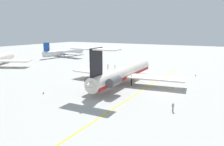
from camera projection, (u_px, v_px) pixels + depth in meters
The scene contains 10 objects.
ground at pixel (164, 94), 54.93m from camera, with size 369.80×369.80×0.00m, color #ADADA8.
main_jetliner at pixel (122, 73), 64.24m from camera, with size 40.18×35.72×11.71m.
airliner_mid_right at pixel (65, 52), 131.60m from camera, with size 29.78×29.59×8.91m.
ground_crew_near_nose at pixel (173, 106), 42.77m from camera, with size 0.29×0.45×1.79m.
ground_crew_near_tail at pixel (115, 66), 89.42m from camera, with size 0.40×0.29×1.79m.
ground_crew_portside at pixel (108, 66), 90.72m from camera, with size 0.29×0.41×1.80m.
ground_crew_starboard at pixel (101, 67), 87.92m from camera, with size 0.30×0.36×1.72m.
safety_cone_nose at pixel (195, 75), 76.17m from camera, with size 0.40×0.40×0.55m, color #EA590F.
safety_cone_wingtip at pixel (43, 93), 54.78m from camera, with size 0.40×0.40×0.55m, color #EA590F.
taxiway_centreline at pixel (148, 86), 62.01m from camera, with size 79.03×0.36×0.01m, color gold.
Camera 1 is at (-52.38, -14.97, 15.67)m, focal length 35.16 mm.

